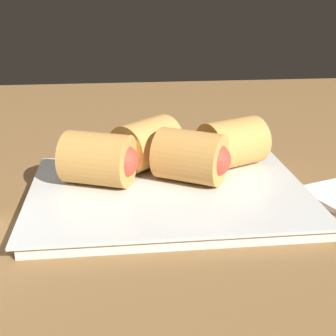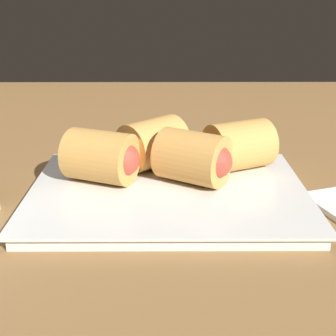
# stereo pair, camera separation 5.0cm
# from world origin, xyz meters

# --- Properties ---
(table_surface) EXTENTS (1.80, 1.40, 0.02)m
(table_surface) POSITION_xyz_m (0.00, 0.00, 0.01)
(table_surface) COLOR olive
(table_surface) RESTS_ON ground
(serving_plate) EXTENTS (0.30, 0.22, 0.01)m
(serving_plate) POSITION_xyz_m (-0.02, -0.01, 0.03)
(serving_plate) COLOR silver
(serving_plate) RESTS_ON table_surface
(roll_front_left) EXTENTS (0.09, 0.09, 0.06)m
(roll_front_left) POSITION_xyz_m (-0.05, -0.02, 0.06)
(roll_front_left) COLOR #D19347
(roll_front_left) RESTS_ON serving_plate
(roll_front_right) EXTENTS (0.09, 0.09, 0.06)m
(roll_front_right) POSITION_xyz_m (-0.00, -0.08, 0.06)
(roll_front_right) COLOR #D19347
(roll_front_right) RESTS_ON serving_plate
(roll_back_left) EXTENTS (0.09, 0.08, 0.06)m
(roll_back_left) POSITION_xyz_m (0.05, -0.03, 0.06)
(roll_back_left) COLOR #D19347
(roll_back_left) RESTS_ON serving_plate
(roll_back_right) EXTENTS (0.09, 0.08, 0.06)m
(roll_back_right) POSITION_xyz_m (-0.11, -0.07, 0.06)
(roll_back_right) COLOR #D19347
(roll_back_right) RESTS_ON serving_plate
(spoon) EXTENTS (0.20, 0.08, 0.01)m
(spoon) POSITION_xyz_m (-0.08, -0.16, 0.03)
(spoon) COLOR #B2B2B7
(spoon) RESTS_ON table_surface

